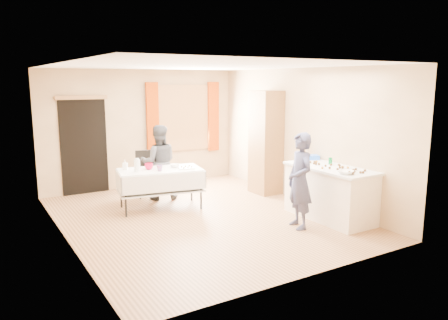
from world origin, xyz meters
TOP-DOWN VIEW (x-y plane):
  - floor at (0.00, 0.00)m, footprint 4.50×5.50m
  - ceiling at (0.00, 0.00)m, footprint 4.50×5.50m
  - wall_back at (0.00, 2.76)m, footprint 4.50×0.02m
  - wall_front at (0.00, -2.76)m, footprint 4.50×0.02m
  - wall_left at (-2.26, 0.00)m, footprint 0.02×5.50m
  - wall_right at (2.26, 0.00)m, footprint 0.02×5.50m
  - window_frame at (1.00, 2.72)m, footprint 1.32×0.06m
  - window_pane at (1.00, 2.71)m, footprint 1.20×0.02m
  - curtain_left at (0.22, 2.67)m, footprint 0.28×0.06m
  - curtain_right at (1.78, 2.67)m, footprint 0.28×0.06m
  - doorway at (-1.30, 2.73)m, footprint 0.95×0.04m
  - door_lintel at (-1.30, 2.70)m, footprint 1.05×0.06m
  - cabinet at (1.99, 0.81)m, footprint 0.50×0.60m
  - counter at (1.89, -1.19)m, footprint 0.78×1.64m
  - party_table at (-0.38, 0.87)m, footprint 1.66×1.06m
  - chair at (-0.29, 1.83)m, footprint 0.46×0.46m
  - girl at (1.12, -1.29)m, footprint 0.72×0.61m
  - woman at (-0.15, 1.49)m, footprint 1.11×1.05m
  - soda_can at (2.04, -1.02)m, footprint 0.08×0.08m
  - mixing_bowl at (1.67, -1.74)m, footprint 0.38×0.38m
  - foam_block at (1.82, -0.60)m, footprint 0.18×0.15m
  - blue_basket at (2.08, -0.47)m, footprint 0.36×0.30m
  - pitcher at (-0.82, 0.86)m, footprint 0.12×0.12m
  - cup_red at (-0.57, 0.94)m, footprint 0.16×0.16m
  - cup_rainbow at (-0.46, 0.71)m, footprint 0.13×0.13m
  - small_bowl at (-0.06, 0.91)m, footprint 0.20×0.20m
  - pastry_tray at (0.06, 0.66)m, footprint 0.33×0.28m
  - bottle at (-0.95, 1.16)m, footprint 0.15×0.15m
  - cake_balls at (1.86, -1.30)m, footprint 0.51×1.13m

SIDE VIEW (x-z plane):
  - floor at x=0.00m, z-range -0.02..0.00m
  - chair at x=-0.29m, z-range -0.19..0.75m
  - party_table at x=-0.38m, z-range 0.07..0.82m
  - counter at x=1.89m, z-range 0.00..0.91m
  - woman at x=-0.15m, z-range 0.00..1.50m
  - pastry_tray at x=0.06m, z-range 0.75..0.77m
  - girl at x=1.12m, z-range 0.00..1.55m
  - small_bowl at x=-0.06m, z-range 0.75..0.81m
  - cup_rainbow at x=-0.46m, z-range 0.75..0.86m
  - cup_red at x=-0.57m, z-range 0.75..0.87m
  - bottle at x=-0.95m, z-range 0.75..0.93m
  - pitcher at x=-0.82m, z-range 0.75..0.97m
  - cake_balls at x=1.86m, z-range 0.91..0.95m
  - mixing_bowl at x=1.67m, z-range 0.91..0.97m
  - foam_block at x=1.82m, z-range 0.91..0.99m
  - blue_basket at x=2.08m, z-range 0.91..0.99m
  - soda_can at x=2.04m, z-range 0.91..1.03m
  - doorway at x=-1.30m, z-range 0.00..2.00m
  - cabinet at x=1.99m, z-range 0.00..2.16m
  - wall_back at x=0.00m, z-range 0.00..2.60m
  - wall_front at x=0.00m, z-range 0.00..2.60m
  - wall_left at x=-2.26m, z-range 0.00..2.60m
  - wall_right at x=2.26m, z-range 0.00..2.60m
  - window_frame at x=1.00m, z-range 0.74..2.26m
  - window_pane at x=1.00m, z-range 0.80..2.20m
  - curtain_left at x=0.22m, z-range 0.67..2.33m
  - curtain_right at x=1.78m, z-range 0.67..2.33m
  - door_lintel at x=-1.30m, z-range 1.98..2.06m
  - ceiling at x=0.00m, z-range 2.60..2.62m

